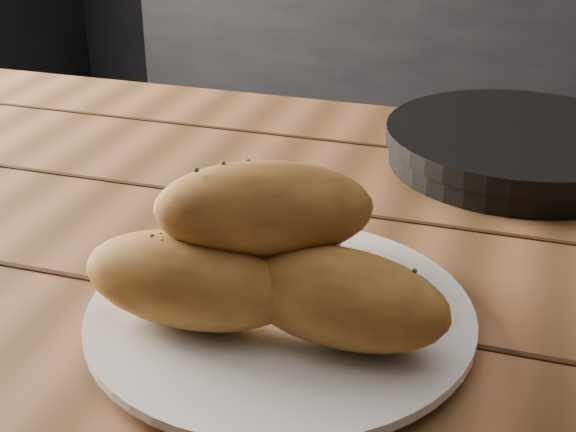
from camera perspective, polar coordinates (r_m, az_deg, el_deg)
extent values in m
cube|color=black|center=(2.88, 19.10, 11.34)|extent=(2.80, 0.60, 0.90)
cube|color=#945937|center=(0.74, 9.22, -5.37)|extent=(1.58, 0.92, 0.04)
cylinder|color=brown|center=(1.44, -16.05, -6.91)|extent=(0.07, 0.07, 0.71)
cylinder|color=white|center=(0.65, -0.54, -7.45)|extent=(0.28, 0.28, 0.01)
cylinder|color=white|center=(0.64, -0.55, -6.86)|extent=(0.31, 0.31, 0.01)
ellipsoid|color=#C68B37|center=(0.61, -7.09, -4.55)|extent=(0.17, 0.08, 0.07)
ellipsoid|color=#C68B37|center=(0.59, 3.71, -5.80)|extent=(0.17, 0.09, 0.07)
ellipsoid|color=#C68B37|center=(0.67, 0.60, -1.23)|extent=(0.08, 0.16, 0.07)
ellipsoid|color=#C68B37|center=(0.60, -1.75, 0.50)|extent=(0.18, 0.13, 0.07)
cylinder|color=black|center=(0.98, 16.01, 4.33)|extent=(0.30, 0.30, 0.03)
cylinder|color=black|center=(0.98, 16.15, 5.42)|extent=(0.31, 0.31, 0.02)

